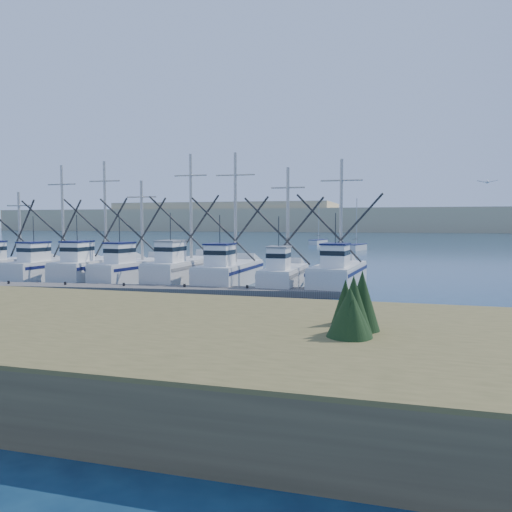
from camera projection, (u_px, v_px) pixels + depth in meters
The scene contains 7 objects.
ground at pixel (238, 314), 24.27m from camera, with size 500.00×500.00×0.00m, color #0D233B.
floating_dock at pixel (124, 289), 31.91m from camera, with size 28.99×1.93×0.39m, color #615B57.
dune_ridge at pixel (379, 220), 225.65m from camera, with size 360.00×60.00×10.00m, color tan.
trawler_fleet at pixel (160, 270), 36.60m from camera, with size 29.43×8.90×9.57m.
sailboat_near at pixel (356, 247), 77.53m from camera, with size 3.05×5.73×8.10m.
sailboat_far at pixel (318, 242), 96.78m from camera, with size 2.86×6.46×8.10m.
flying_gull at pixel (487, 182), 29.11m from camera, with size 1.13×0.21×0.21m.
Camera 1 is at (7.32, -22.89, 4.53)m, focal length 35.00 mm.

